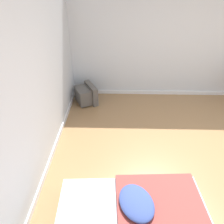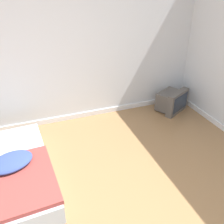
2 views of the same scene
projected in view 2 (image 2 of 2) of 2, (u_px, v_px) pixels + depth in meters
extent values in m
cube|color=silver|center=(51.00, 47.00, 3.82)|extent=(7.41, 0.06, 2.60)
cube|color=white|center=(60.00, 119.00, 4.40)|extent=(7.41, 0.02, 0.09)
cube|color=silver|center=(2.00, 176.00, 3.06)|extent=(1.24, 1.80, 0.24)
cube|color=#993D38|center=(0.00, 186.00, 2.73)|extent=(1.23, 1.07, 0.05)
ellipsoid|color=#384C93|center=(11.00, 162.00, 2.97)|extent=(0.62, 0.54, 0.11)
cube|color=#56514C|center=(168.00, 100.00, 4.73)|extent=(0.55, 0.46, 0.33)
cube|color=#56514C|center=(177.00, 102.00, 4.60)|extent=(0.57, 0.37, 0.42)
cube|color=#283342|center=(181.00, 103.00, 4.56)|extent=(0.42, 0.22, 0.30)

